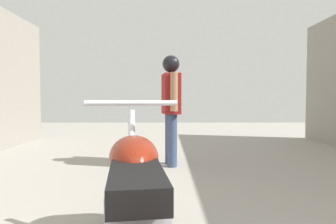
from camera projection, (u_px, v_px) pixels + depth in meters
The scene contains 2 objects.
ground_plane at pixel (182, 186), 3.33m from camera, with size 17.58×17.58×0.00m, color #9E998E.
mechanic_in_blue at pixel (171, 100), 4.32m from camera, with size 0.29×0.64×1.63m.
Camera 1 is at (-0.18, 0.37, 1.00)m, focal length 31.23 mm.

